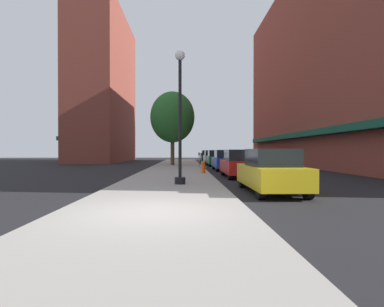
{
  "coord_description": "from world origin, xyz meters",
  "views": [
    {
      "loc": [
        0.77,
        -7.3,
        1.59
      ],
      "look_at": [
        1.37,
        19.22,
        1.35
      ],
      "focal_mm": 28.18,
      "sensor_mm": 36.0,
      "label": 1
    }
  ],
  "objects_px": {
    "car_blue": "(225,160)",
    "car_red": "(239,164)",
    "car_silver": "(211,157)",
    "car_black": "(207,156)",
    "car_green": "(216,158)",
    "tree_near": "(172,117)",
    "car_yellow": "(271,171)",
    "lamppost": "(180,114)",
    "parking_meter_near": "(199,158)",
    "fire_hydrant": "(203,167)",
    "parking_meter_far": "(201,159)"
  },
  "relations": [
    {
      "from": "parking_meter_near",
      "to": "car_black",
      "type": "distance_m",
      "value": 16.73
    },
    {
      "from": "car_silver",
      "to": "car_black",
      "type": "xyz_separation_m",
      "value": [
        0.0,
        7.02,
        0.0
      ]
    },
    {
      "from": "tree_near",
      "to": "car_red",
      "type": "xyz_separation_m",
      "value": [
        4.55,
        -13.41,
        -4.27
      ]
    },
    {
      "from": "tree_near",
      "to": "parking_meter_near",
      "type": "bearing_deg",
      "value": -55.46
    },
    {
      "from": "parking_meter_far",
      "to": "car_green",
      "type": "height_order",
      "value": "car_green"
    },
    {
      "from": "car_red",
      "to": "car_blue",
      "type": "height_order",
      "value": "same"
    },
    {
      "from": "parking_meter_far",
      "to": "car_red",
      "type": "bearing_deg",
      "value": -71.15
    },
    {
      "from": "parking_meter_far",
      "to": "car_yellow",
      "type": "distance_m",
      "value": 12.54
    },
    {
      "from": "parking_meter_far",
      "to": "car_red",
      "type": "distance_m",
      "value": 6.04
    },
    {
      "from": "fire_hydrant",
      "to": "tree_near",
      "type": "height_order",
      "value": "tree_near"
    },
    {
      "from": "parking_meter_far",
      "to": "car_blue",
      "type": "height_order",
      "value": "car_blue"
    },
    {
      "from": "car_yellow",
      "to": "fire_hydrant",
      "type": "bearing_deg",
      "value": 104.41
    },
    {
      "from": "car_black",
      "to": "car_blue",
      "type": "bearing_deg",
      "value": -89.01
    },
    {
      "from": "car_blue",
      "to": "car_green",
      "type": "bearing_deg",
      "value": 89.41
    },
    {
      "from": "parking_meter_near",
      "to": "tree_near",
      "type": "relative_size",
      "value": 0.17
    },
    {
      "from": "car_silver",
      "to": "car_green",
      "type": "bearing_deg",
      "value": -88.99
    },
    {
      "from": "car_yellow",
      "to": "car_green",
      "type": "relative_size",
      "value": 1.0
    },
    {
      "from": "car_blue",
      "to": "car_green",
      "type": "distance_m",
      "value": 7.15
    },
    {
      "from": "parking_meter_near",
      "to": "fire_hydrant",
      "type": "bearing_deg",
      "value": -90.65
    },
    {
      "from": "fire_hydrant",
      "to": "tree_near",
      "type": "distance_m",
      "value": 12.8
    },
    {
      "from": "lamppost",
      "to": "parking_meter_far",
      "type": "xyz_separation_m",
      "value": [
        1.51,
        10.34,
        -2.25
      ]
    },
    {
      "from": "parking_meter_near",
      "to": "car_green",
      "type": "bearing_deg",
      "value": 63.47
    },
    {
      "from": "car_blue",
      "to": "fire_hydrant",
      "type": "bearing_deg",
      "value": -114.19
    },
    {
      "from": "car_red",
      "to": "lamppost",
      "type": "bearing_deg",
      "value": -125.17
    },
    {
      "from": "lamppost",
      "to": "fire_hydrant",
      "type": "xyz_separation_m",
      "value": [
        1.42,
        6.35,
        -2.68
      ]
    },
    {
      "from": "lamppost",
      "to": "car_yellow",
      "type": "relative_size",
      "value": 1.37
    },
    {
      "from": "lamppost",
      "to": "parking_meter_far",
      "type": "bearing_deg",
      "value": 81.72
    },
    {
      "from": "car_blue",
      "to": "car_red",
      "type": "bearing_deg",
      "value": -90.59
    },
    {
      "from": "tree_near",
      "to": "car_silver",
      "type": "distance_m",
      "value": 8.53
    },
    {
      "from": "parking_meter_near",
      "to": "tree_near",
      "type": "distance_m",
      "value": 6.17
    },
    {
      "from": "car_blue",
      "to": "car_green",
      "type": "height_order",
      "value": "same"
    },
    {
      "from": "parking_meter_far",
      "to": "car_green",
      "type": "distance_m",
      "value": 8.07
    },
    {
      "from": "fire_hydrant",
      "to": "parking_meter_far",
      "type": "height_order",
      "value": "parking_meter_far"
    },
    {
      "from": "car_blue",
      "to": "car_green",
      "type": "relative_size",
      "value": 1.0
    },
    {
      "from": "car_yellow",
      "to": "car_black",
      "type": "relative_size",
      "value": 1.0
    },
    {
      "from": "parking_meter_far",
      "to": "tree_near",
      "type": "distance_m",
      "value": 9.12
    },
    {
      "from": "fire_hydrant",
      "to": "car_green",
      "type": "distance_m",
      "value": 12.0
    },
    {
      "from": "tree_near",
      "to": "car_silver",
      "type": "xyz_separation_m",
      "value": [
        4.55,
        5.82,
        -4.27
      ]
    },
    {
      "from": "tree_near",
      "to": "car_yellow",
      "type": "relative_size",
      "value": 1.77
    },
    {
      "from": "car_yellow",
      "to": "car_green",
      "type": "height_order",
      "value": "same"
    },
    {
      "from": "parking_meter_near",
      "to": "parking_meter_far",
      "type": "distance_m",
      "value": 3.93
    },
    {
      "from": "fire_hydrant",
      "to": "car_red",
      "type": "bearing_deg",
      "value": -40.17
    },
    {
      "from": "parking_meter_near",
      "to": "tree_near",
      "type": "bearing_deg",
      "value": 124.54
    },
    {
      "from": "lamppost",
      "to": "parking_meter_near",
      "type": "bearing_deg",
      "value": 83.98
    },
    {
      "from": "tree_near",
      "to": "car_yellow",
      "type": "distance_m",
      "value": 21.03
    },
    {
      "from": "tree_near",
      "to": "car_red",
      "type": "height_order",
      "value": "tree_near"
    },
    {
      "from": "car_yellow",
      "to": "car_red",
      "type": "bearing_deg",
      "value": 90.76
    },
    {
      "from": "car_yellow",
      "to": "car_silver",
      "type": "xyz_separation_m",
      "value": [
        0.0,
        25.9,
        0.0
      ]
    },
    {
      "from": "car_yellow",
      "to": "car_blue",
      "type": "relative_size",
      "value": 1.0
    },
    {
      "from": "fire_hydrant",
      "to": "parking_meter_near",
      "type": "height_order",
      "value": "parking_meter_near"
    }
  ]
}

